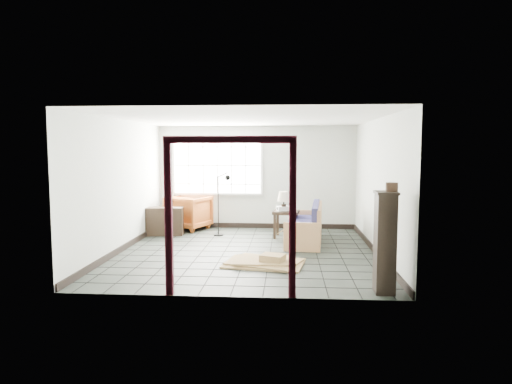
# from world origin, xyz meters

# --- Properties ---
(ground) EXTENTS (5.50, 5.50, 0.00)m
(ground) POSITION_xyz_m (0.00, 0.00, 0.00)
(ground) COLOR black
(ground) RESTS_ON ground
(room_shell) EXTENTS (5.02, 5.52, 2.61)m
(room_shell) POSITION_xyz_m (0.00, 0.03, 1.68)
(room_shell) COLOR beige
(room_shell) RESTS_ON ground
(window_panel) EXTENTS (2.32, 0.08, 1.52)m
(window_panel) POSITION_xyz_m (-1.00, 2.70, 1.60)
(window_panel) COLOR silver
(window_panel) RESTS_ON ground
(doorway_trim) EXTENTS (1.80, 0.08, 2.20)m
(doorway_trim) POSITION_xyz_m (0.00, -2.70, 1.38)
(doorway_trim) COLOR #3E0E1A
(doorway_trim) RESTS_ON ground
(futon_sofa) EXTENTS (0.89, 1.98, 0.85)m
(futon_sofa) POSITION_xyz_m (1.21, 1.00, 0.31)
(futon_sofa) COLOR #B48051
(futon_sofa) RESTS_ON ground
(armchair) EXTENTS (1.17, 1.13, 0.93)m
(armchair) POSITION_xyz_m (-1.69, 2.40, 0.47)
(armchair) COLOR #8E3614
(armchair) RESTS_ON ground
(side_table) EXTENTS (0.63, 0.63, 0.62)m
(side_table) POSITION_xyz_m (0.75, 1.52, 0.51)
(side_table) COLOR black
(side_table) RESTS_ON ground
(table_lamp) EXTENTS (0.32, 0.32, 0.44)m
(table_lamp) POSITION_xyz_m (0.70, 1.49, 0.92)
(table_lamp) COLOR black
(table_lamp) RESTS_ON side_table
(projector) EXTENTS (0.33, 0.29, 0.10)m
(projector) POSITION_xyz_m (0.69, 1.54, 0.67)
(projector) COLOR silver
(projector) RESTS_ON side_table
(floor_lamp) EXTENTS (0.44, 0.28, 1.49)m
(floor_lamp) POSITION_xyz_m (-0.71, 1.63, 0.79)
(floor_lamp) COLOR black
(floor_lamp) RESTS_ON ground
(console_shelf) EXTENTS (0.87, 0.41, 0.66)m
(console_shelf) POSITION_xyz_m (-2.09, 1.61, 0.33)
(console_shelf) COLOR black
(console_shelf) RESTS_ON ground
(tall_shelf) EXTENTS (0.31, 0.40, 1.44)m
(tall_shelf) POSITION_xyz_m (2.15, -2.40, 0.73)
(tall_shelf) COLOR black
(tall_shelf) RESTS_ON ground
(pot) EXTENTS (0.19, 0.19, 0.13)m
(pot) POSITION_xyz_m (2.22, -2.41, 1.50)
(pot) COLOR black
(pot) RESTS_ON tall_shelf
(open_box) EXTENTS (0.85, 0.55, 0.44)m
(open_box) POSITION_xyz_m (0.99, 0.31, 0.16)
(open_box) COLOR olive
(open_box) RESTS_ON ground
(cardboard_pile) EXTENTS (1.49, 1.24, 0.20)m
(cardboard_pile) POSITION_xyz_m (0.40, -0.95, 0.05)
(cardboard_pile) COLOR olive
(cardboard_pile) RESTS_ON ground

